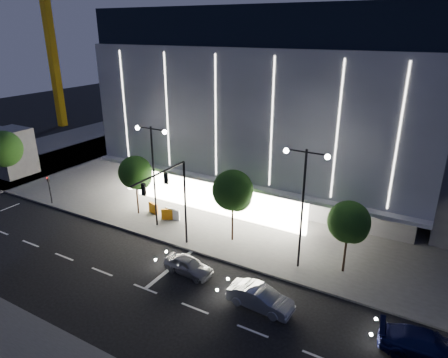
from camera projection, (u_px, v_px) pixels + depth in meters
ground at (137, 269)px, 28.89m from camera, size 160.00×160.00×0.00m
sidewalk_museum at (311, 179)px, 45.99m from camera, size 70.00×40.00×0.15m
sidewalk_west at (10, 164)px, 50.93m from camera, size 16.00×50.00×0.15m
museum at (294, 99)px, 42.28m from camera, size 30.00×25.80×18.00m
traffic_mast at (173, 193)px, 29.34m from camera, size 0.33×5.89×7.07m
street_lamp_west at (153, 162)px, 33.03m from camera, size 3.16×0.36×9.00m
street_lamp_east at (303, 192)px, 26.98m from camera, size 3.16×0.36×9.00m
ped_signal_far at (49, 187)px, 38.85m from camera, size 0.22×0.24×3.00m
tower_crane at (49, 0)px, 63.34m from camera, size 32.00×2.00×28.50m
tree_left at (136, 174)px, 35.93m from camera, size 3.02×3.02×5.72m
tree_mid at (233, 192)px, 31.16m from camera, size 3.25×3.25×6.15m
tree_right at (349, 224)px, 27.13m from camera, size 2.91×2.91×5.51m
car_lead at (188, 265)px, 28.23m from camera, size 3.83×1.75×1.27m
car_second at (260, 298)px, 24.73m from camera, size 4.31×1.67×1.40m
car_third at (427, 345)px, 21.03m from camera, size 5.09×2.60×1.41m
barrier_a at (168, 214)px, 35.92m from camera, size 1.10×0.69×1.00m
barrier_b at (171, 213)px, 36.16m from camera, size 1.10×0.26×1.00m
barrier_c at (153, 208)px, 37.15m from camera, size 1.13×0.54×1.00m
barrier_d at (174, 215)px, 35.87m from camera, size 1.13×0.55×1.00m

